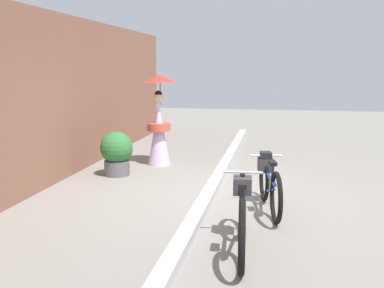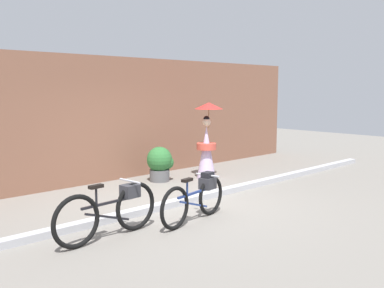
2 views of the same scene
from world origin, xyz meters
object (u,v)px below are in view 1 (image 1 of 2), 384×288
at_px(bicycle_near_officer, 269,182).
at_px(potted_plant_by_door, 117,152).
at_px(bicycle_far_side, 242,214).
at_px(person_with_parasol, 159,122).

distance_m(bicycle_near_officer, potted_plant_by_door, 3.31).
bearing_deg(bicycle_far_side, potted_plant_by_door, 40.27).
bearing_deg(bicycle_far_side, person_with_parasol, 26.64).
xyz_separation_m(bicycle_near_officer, bicycle_far_side, (-1.54, 0.27, 0.01)).
height_order(bicycle_near_officer, person_with_parasol, person_with_parasol).
xyz_separation_m(bicycle_far_side, potted_plant_by_door, (3.12, 2.64, 0.02)).
distance_m(bicycle_near_officer, person_with_parasol, 3.57).
bearing_deg(person_with_parasol, bicycle_near_officer, -138.08).
bearing_deg(bicycle_far_side, bicycle_near_officer, -9.84).
height_order(bicycle_near_officer, potted_plant_by_door, potted_plant_by_door).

